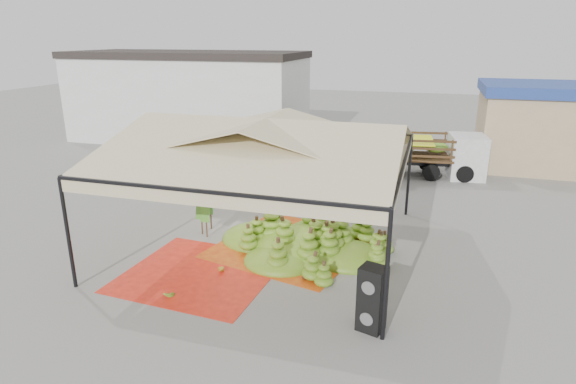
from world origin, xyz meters
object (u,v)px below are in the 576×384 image
(banana_heap, at_px, (304,231))
(truck_left, at_px, (327,143))
(truck_right, at_px, (425,150))
(vendor, at_px, (313,191))
(speaker_stack, at_px, (372,299))

(banana_heap, bearing_deg, truck_left, 98.01)
(banana_heap, height_order, truck_right, truck_right)
(vendor, height_order, truck_right, truck_right)
(truck_left, bearing_deg, banana_heap, -73.56)
(banana_heap, height_order, truck_left, truck_left)
(vendor, bearing_deg, speaker_stack, 132.43)
(vendor, height_order, truck_left, truck_left)
(speaker_stack, bearing_deg, truck_left, 123.27)
(banana_heap, xyz_separation_m, truck_left, (-1.31, 9.33, 0.75))
(vendor, relative_size, truck_right, 0.25)
(banana_heap, xyz_separation_m, speaker_stack, (2.53, -3.67, 0.17))
(vendor, relative_size, truck_left, 0.23)
(vendor, bearing_deg, banana_heap, 118.23)
(speaker_stack, height_order, vendor, speaker_stack)
(speaker_stack, relative_size, truck_left, 0.23)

